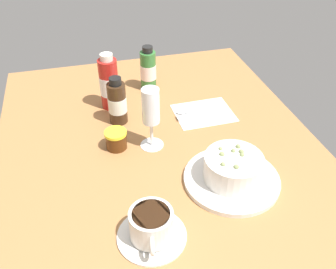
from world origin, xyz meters
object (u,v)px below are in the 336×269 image
(wine_glass, at_px, (151,110))
(sauce_bottle_red, at_px, (109,83))
(jam_jar, at_px, (116,139))
(sauce_bottle_green, at_px, (148,70))
(cutlery_setting, at_px, (202,113))
(coffee_cup, at_px, (151,226))
(porridge_bowl, at_px, (233,171))
(sauce_bottle_brown, at_px, (117,103))

(wine_glass, relative_size, sauce_bottle_red, 0.99)
(jam_jar, distance_m, sauce_bottle_green, 0.32)
(cutlery_setting, relative_size, coffee_cup, 1.21)
(coffee_cup, height_order, wine_glass, wine_glass)
(porridge_bowl, bearing_deg, sauce_bottle_green, 11.27)
(wine_glass, xyz_separation_m, sauce_bottle_green, (0.30, -0.06, -0.05))
(sauce_bottle_green, bearing_deg, sauce_bottle_red, 120.40)
(jam_jar, bearing_deg, sauce_bottle_brown, -11.41)
(jam_jar, bearing_deg, sauce_bottle_green, -27.75)
(porridge_bowl, distance_m, sauce_bottle_green, 0.49)
(jam_jar, relative_size, sauce_bottle_brown, 0.41)
(jam_jar, distance_m, sauce_bottle_brown, 0.13)
(coffee_cup, distance_m, sauce_bottle_red, 0.51)
(sauce_bottle_green, height_order, sauce_bottle_brown, sauce_bottle_green)
(cutlery_setting, distance_m, coffee_cup, 0.47)
(porridge_bowl, distance_m, jam_jar, 0.31)
(porridge_bowl, bearing_deg, sauce_bottle_brown, 35.01)
(cutlery_setting, bearing_deg, coffee_cup, 148.49)
(jam_jar, bearing_deg, wine_glass, -99.53)
(porridge_bowl, height_order, wine_glass, wine_glass)
(wine_glass, distance_m, sauce_bottle_green, 0.30)
(jam_jar, xyz_separation_m, sauce_bottle_green, (0.28, -0.15, 0.04))
(cutlery_setting, relative_size, sauce_bottle_red, 1.00)
(wine_glass, bearing_deg, cutlery_setting, -58.47)
(sauce_bottle_brown, bearing_deg, porridge_bowl, -144.99)
(coffee_cup, distance_m, wine_glass, 0.30)
(cutlery_setting, height_order, sauce_bottle_brown, sauce_bottle_brown)
(sauce_bottle_brown, xyz_separation_m, sauce_bottle_red, (0.08, 0.01, 0.02))
(cutlery_setting, height_order, wine_glass, wine_glass)
(porridge_bowl, relative_size, sauce_bottle_red, 1.31)
(coffee_cup, bearing_deg, sauce_bottle_red, 1.40)
(sauce_bottle_green, distance_m, sauce_bottle_red, 0.16)
(coffee_cup, xyz_separation_m, wine_glass, (0.29, -0.07, 0.08))
(wine_glass, bearing_deg, jam_jar, 80.47)
(porridge_bowl, relative_size, sauce_bottle_green, 1.54)
(sauce_bottle_red, bearing_deg, jam_jar, 176.10)
(sauce_bottle_brown, height_order, sauce_bottle_red, sauce_bottle_red)
(jam_jar, height_order, sauce_bottle_red, sauce_bottle_red)
(cutlery_setting, distance_m, wine_glass, 0.24)
(jam_jar, bearing_deg, cutlery_setting, -70.79)
(cutlery_setting, bearing_deg, jam_jar, 109.21)
(sauce_bottle_green, xyz_separation_m, sauce_bottle_red, (-0.08, 0.13, 0.01))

